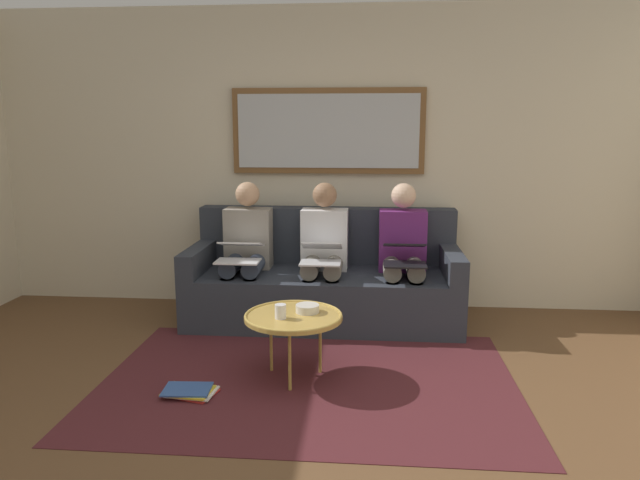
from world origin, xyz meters
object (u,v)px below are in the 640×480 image
(laptop_black, at_px, (405,254))
(person_middle, at_px, (324,249))
(person_left, at_px, (403,250))
(framed_mirror, at_px, (328,131))
(coffee_table, at_px, (293,317))
(laptop_white, at_px, (240,252))
(couch, at_px, (324,282))
(person_right, at_px, (246,248))
(magazine_stack, at_px, (190,391))
(bowl, at_px, (307,308))
(laptop_silver, at_px, (321,253))
(cup, at_px, (280,311))

(laptop_black, relative_size, person_middle, 0.33)
(person_left, xyz_separation_m, person_middle, (0.64, 0.00, 0.00))
(framed_mirror, bearing_deg, coffee_table, 86.46)
(laptop_white, bearing_deg, couch, -153.94)
(person_right, distance_m, magazine_stack, 1.56)
(person_left, xyz_separation_m, laptop_white, (1.28, 0.24, 0.02))
(coffee_table, relative_size, person_middle, 0.54)
(couch, relative_size, person_middle, 1.93)
(framed_mirror, bearing_deg, bowl, 89.35)
(laptop_silver, distance_m, laptop_white, 0.64)
(person_left, distance_m, person_middle, 0.64)
(couch, height_order, laptop_white, couch)
(cup, relative_size, bowl, 0.60)
(laptop_black, bearing_deg, magazine_stack, 42.27)
(laptop_black, bearing_deg, person_middle, -20.41)
(cup, distance_m, laptop_silver, 1.01)
(cup, height_order, laptop_black, laptop_black)
(couch, xyz_separation_m, magazine_stack, (0.69, 1.52, -0.29))
(laptop_silver, bearing_deg, couch, -90.00)
(coffee_table, height_order, person_left, person_left)
(couch, xyz_separation_m, bowl, (0.02, 1.15, 0.13))
(person_left, relative_size, laptop_white, 3.29)
(couch, relative_size, framed_mirror, 1.33)
(framed_mirror, bearing_deg, laptop_silver, 90.00)
(couch, bearing_deg, laptop_silver, 90.00)
(framed_mirror, relative_size, cup, 18.41)
(laptop_silver, relative_size, laptop_white, 1.03)
(person_middle, distance_m, laptop_white, 0.69)
(laptop_black, bearing_deg, bowl, 52.08)
(couch, bearing_deg, framed_mirror, -90.00)
(coffee_table, height_order, person_right, person_right)
(framed_mirror, xyz_separation_m, magazine_stack, (0.69, 1.91, -1.53))
(bowl, bearing_deg, framed_mirror, -90.65)
(coffee_table, xyz_separation_m, laptop_black, (-0.74, -0.91, 0.23))
(coffee_table, height_order, magazine_stack, coffee_table)
(couch, height_order, person_right, person_right)
(cup, distance_m, magazine_stack, 0.72)
(magazine_stack, bearing_deg, person_left, -132.60)
(bowl, bearing_deg, laptop_white, -53.38)
(coffee_table, height_order, person_middle, person_middle)
(bowl, height_order, magazine_stack, bowl)
(coffee_table, distance_m, cup, 0.12)
(cup, relative_size, laptop_white, 0.26)
(coffee_table, xyz_separation_m, person_right, (0.54, -1.15, 0.20))
(cup, height_order, person_left, person_left)
(couch, height_order, coffee_table, couch)
(person_middle, bearing_deg, laptop_black, 159.59)
(person_middle, height_order, magazine_stack, person_middle)
(bowl, xyz_separation_m, laptop_black, (-0.66, -0.84, 0.19))
(person_left, distance_m, magazine_stack, 2.05)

